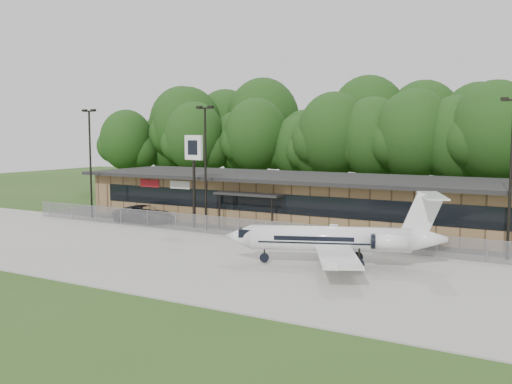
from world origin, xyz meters
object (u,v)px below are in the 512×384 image
Objects in this scene: terminal at (299,199)px; business_jet at (338,240)px; pole_sign at (194,157)px; suv at (144,214)px.

terminal is 3.08× the size of business_jet.
suv is at bearing -167.31° from pole_sign.
business_jet is 17.73m from pole_sign.
suv is (-21.32, 7.19, -0.84)m from business_jet.
suv is 7.69m from pole_sign.
pole_sign is (-6.38, -7.14, 3.84)m from terminal.
pole_sign is at bearing -92.55° from suv.
terminal is at bearing 62.46° from pole_sign.
pole_sign is at bearing 134.27° from business_jet.
terminal is at bearing -60.83° from suv.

